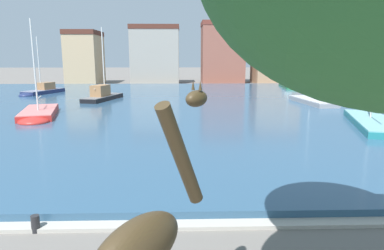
# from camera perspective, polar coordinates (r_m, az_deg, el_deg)

# --- Properties ---
(harbor_water) EXTENTS (91.12, 48.52, 0.35)m
(harbor_water) POSITION_cam_1_polar(r_m,az_deg,el_deg) (34.16, 0.66, 3.41)
(harbor_water) COLOR #2D5170
(harbor_water) RESTS_ON ground
(quay_edge_coping) EXTENTS (91.12, 0.50, 0.12)m
(quay_edge_coping) POSITION_cam_1_polar(r_m,az_deg,el_deg) (10.58, 6.38, -16.09)
(quay_edge_coping) COLOR #ADA89E
(quay_edge_coping) RESTS_ON ground
(giraffe_statue) EXTENTS (1.80, 2.34, 4.55)m
(giraffe_statue) POSITION_cam_1_polar(r_m,az_deg,el_deg) (5.08, -7.76, -19.57)
(giraffe_statue) COLOR #42331E
(giraffe_statue) RESTS_ON ground
(sailboat_green) EXTENTS (2.60, 8.49, 7.15)m
(sailboat_green) POSITION_cam_1_polar(r_m,az_deg,el_deg) (52.79, 15.69, 6.18)
(sailboat_green) COLOR #236B42
(sailboat_green) RESTS_ON ground
(sailboat_navy) EXTENTS (3.88, 6.80, 7.20)m
(sailboat_navy) POSITION_cam_1_polar(r_m,az_deg,el_deg) (46.15, -23.74, 5.03)
(sailboat_navy) COLOR navy
(sailboat_navy) RESTS_ON ground
(sailboat_black) EXTENTS (3.52, 7.19, 7.85)m
(sailboat_black) POSITION_cam_1_polar(r_m,az_deg,el_deg) (37.90, -14.29, 4.55)
(sailboat_black) COLOR black
(sailboat_black) RESTS_ON ground
(sailboat_grey) EXTENTS (2.66, 7.88, 7.88)m
(sailboat_grey) POSITION_cam_1_polar(r_m,az_deg,el_deg) (36.32, 18.85, 3.67)
(sailboat_grey) COLOR #939399
(sailboat_grey) RESTS_ON ground
(sailboat_red) EXTENTS (4.03, 7.53, 7.63)m
(sailboat_red) POSITION_cam_1_polar(r_m,az_deg,el_deg) (28.76, -24.15, 1.42)
(sailboat_red) COLOR red
(sailboat_red) RESTS_ON ground
(sailboat_teal) EXTENTS (4.88, 9.96, 8.48)m
(sailboat_teal) POSITION_cam_1_polar(r_m,az_deg,el_deg) (26.75, 27.33, 0.41)
(sailboat_teal) COLOR teal
(sailboat_teal) RESTS_ON ground
(mooring_bollard) EXTENTS (0.24, 0.24, 0.50)m
(mooring_bollard) POSITION_cam_1_polar(r_m,az_deg,el_deg) (11.08, -24.54, -14.68)
(mooring_bollard) COLOR #232326
(mooring_bollard) RESTS_ON ground
(townhouse_end_terrace) EXTENTS (5.34, 8.02, 9.18)m
(townhouse_end_terrace) POSITION_cam_1_polar(r_m,az_deg,el_deg) (64.14, -17.35, 10.61)
(townhouse_end_terrace) COLOR tan
(townhouse_end_terrace) RESTS_ON ground
(townhouse_narrow_midrow) EXTENTS (8.62, 5.90, 10.21)m
(townhouse_narrow_midrow) POSITION_cam_1_polar(r_m,az_deg,el_deg) (63.05, -6.13, 11.52)
(townhouse_narrow_midrow) COLOR gray
(townhouse_narrow_midrow) RESTS_ON ground
(townhouse_corner_house) EXTENTS (7.66, 6.56, 10.95)m
(townhouse_corner_house) POSITION_cam_1_polar(r_m,az_deg,el_deg) (64.07, 5.06, 11.87)
(townhouse_corner_house) COLOR #8E5142
(townhouse_corner_house) RESTS_ON ground
(townhouse_tall_gabled) EXTENTS (8.09, 6.94, 10.17)m
(townhouse_tall_gabled) POSITION_cam_1_polar(r_m,az_deg,el_deg) (65.43, 13.76, 11.24)
(townhouse_tall_gabled) COLOR tan
(townhouse_tall_gabled) RESTS_ON ground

